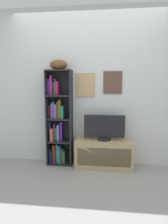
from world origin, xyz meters
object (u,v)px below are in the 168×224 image
object	(u,v)px
television	(104,128)
football	(59,65)
tv_stand	(104,154)
bookshelf	(58,122)

from	to	relation	value
television	football	bearing A→B (deg)	175.72
tv_stand	television	size ratio (longest dim) A/B	1.43
football	television	world-z (taller)	football
bookshelf	tv_stand	world-z (taller)	bookshelf
bookshelf	tv_stand	size ratio (longest dim) A/B	1.71
tv_stand	football	bearing A→B (deg)	175.63
bookshelf	football	size ratio (longest dim) A/B	5.67
bookshelf	tv_stand	distance (m)	0.92
bookshelf	football	bearing A→B (deg)	-41.33
football	tv_stand	bearing A→B (deg)	-4.37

